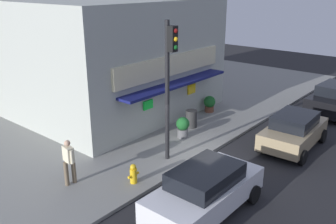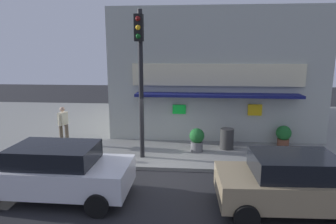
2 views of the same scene
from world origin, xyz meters
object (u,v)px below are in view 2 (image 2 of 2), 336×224
object	(u,v)px
parked_car_tan	(293,183)
parked_car_white	(56,171)
trash_can	(227,139)
potted_plant_by_window	(197,139)
fire_hydrant	(83,149)
pedestrian	(63,123)
traffic_light	(140,66)
potted_plant_by_doorway	(283,135)

from	to	relation	value
parked_car_tan	parked_car_white	distance (m)	6.69
trash_can	potted_plant_by_window	world-z (taller)	potted_plant_by_window
potted_plant_by_window	parked_car_white	world-z (taller)	parked_car_white
fire_hydrant	trash_can	distance (m)	6.01
fire_hydrant	parked_car_white	xyz separation A→B (m)	(0.30, -2.93, 0.34)
pedestrian	parked_car_tan	world-z (taller)	pedestrian
parked_car_tan	parked_car_white	world-z (taller)	parked_car_white
fire_hydrant	trash_can	bearing A→B (deg)	15.92
pedestrian	parked_car_tan	bearing A→B (deg)	-29.65
fire_hydrant	traffic_light	bearing A→B (deg)	5.47
traffic_light	fire_hydrant	xyz separation A→B (m)	(-2.31, -0.22, -3.24)
potted_plant_by_doorway	potted_plant_by_window	size ratio (longest dim) A/B	0.93
fire_hydrant	potted_plant_by_doorway	world-z (taller)	potted_plant_by_doorway
trash_can	pedestrian	size ratio (longest dim) A/B	0.52
traffic_light	parked_car_white	distance (m)	4.73
fire_hydrant	potted_plant_by_window	size ratio (longest dim) A/B	0.75
parked_car_tan	trash_can	bearing A→B (deg)	104.15
parked_car_white	trash_can	bearing A→B (deg)	39.89
potted_plant_by_window	parked_car_tan	distance (m)	5.01
traffic_light	potted_plant_by_window	world-z (taller)	traffic_light
traffic_light	parked_car_tan	distance (m)	6.46
parked_car_tan	fire_hydrant	bearing A→B (deg)	155.79
potted_plant_by_window	parked_car_tan	xyz separation A→B (m)	(2.51, -4.33, 0.15)
traffic_light	fire_hydrant	world-z (taller)	traffic_light
traffic_light	parked_car_tan	xyz separation A→B (m)	(4.68, -3.36, -2.91)
fire_hydrant	potted_plant_by_window	world-z (taller)	potted_plant_by_window
traffic_light	fire_hydrant	size ratio (longest dim) A/B	7.55
traffic_light	potted_plant_by_window	distance (m)	3.87
potted_plant_by_doorway	traffic_light	bearing A→B (deg)	-161.32
potted_plant_by_doorway	parked_car_tan	size ratio (longest dim) A/B	0.23
traffic_light	trash_can	world-z (taller)	traffic_light
fire_hydrant	parked_car_white	distance (m)	2.97
pedestrian	parked_car_white	bearing A→B (deg)	-68.61
trash_can	traffic_light	bearing A→B (deg)	-157.66
parked_car_tan	traffic_light	bearing A→B (deg)	144.32
fire_hydrant	pedestrian	world-z (taller)	pedestrian
parked_car_tan	parked_car_white	xyz separation A→B (m)	(-6.69, 0.21, 0.01)
potted_plant_by_window	trash_can	bearing A→B (deg)	19.46
parked_car_white	potted_plant_by_doorway	bearing A→B (deg)	32.86
trash_can	pedestrian	distance (m)	7.32
traffic_light	trash_can	bearing A→B (deg)	22.34
parked_car_tan	potted_plant_by_window	bearing A→B (deg)	120.07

